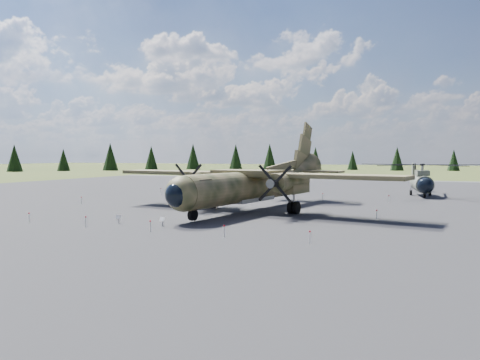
% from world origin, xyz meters
% --- Properties ---
extents(ground, '(500.00, 500.00, 0.00)m').
position_xyz_m(ground, '(0.00, 0.00, 0.00)').
color(ground, '#525927').
rests_on(ground, ground).
extents(apron, '(120.00, 120.00, 0.04)m').
position_xyz_m(apron, '(0.00, 10.00, 0.00)').
color(apron, '#5C5B60').
rests_on(apron, ground).
extents(transport_plane, '(31.62, 28.50, 10.41)m').
position_xyz_m(transport_plane, '(3.95, 2.29, 2.99)').
color(transport_plane, '#373E22').
rests_on(transport_plane, ground).
extents(helicopter_near, '(20.20, 21.99, 4.48)m').
position_xyz_m(helicopter_near, '(19.29, 26.80, 3.18)').
color(helicopter_near, slate).
rests_on(helicopter_near, ground).
extents(info_placard_left, '(0.46, 0.26, 0.68)m').
position_xyz_m(info_placard_left, '(-2.88, -10.88, 0.45)').
color(info_placard_left, gray).
rests_on(info_placard_left, ground).
extents(info_placard_right, '(0.50, 0.31, 0.73)m').
position_xyz_m(info_placard_right, '(1.36, -10.88, 0.49)').
color(info_placard_right, gray).
rests_on(info_placard_right, ground).
extents(barrier_fence, '(33.12, 29.62, 0.85)m').
position_xyz_m(barrier_fence, '(-0.46, -0.08, 0.51)').
color(barrier_fence, white).
rests_on(barrier_fence, ground).
extents(treeline, '(299.85, 301.82, 10.98)m').
position_xyz_m(treeline, '(-2.51, 2.78, 4.84)').
color(treeline, black).
rests_on(treeline, ground).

